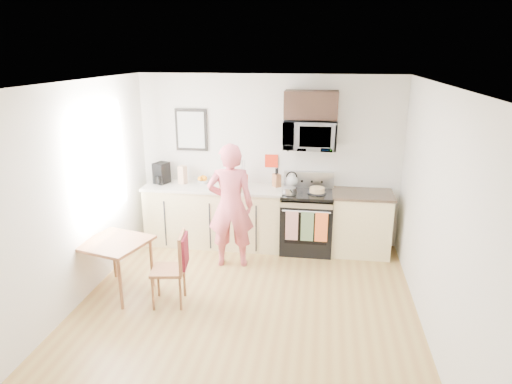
# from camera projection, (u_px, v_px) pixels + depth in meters

# --- Properties ---
(floor) EXTENTS (4.60, 4.60, 0.00)m
(floor) POSITION_uv_depth(u_px,v_px,m) (243.00, 317.00, 5.23)
(floor) COLOR olive
(floor) RESTS_ON ground
(back_wall) EXTENTS (4.00, 0.04, 2.60)m
(back_wall) POSITION_uv_depth(u_px,v_px,m) (268.00, 161.00, 7.02)
(back_wall) COLOR silver
(back_wall) RESTS_ON floor
(front_wall) EXTENTS (4.00, 0.04, 2.60)m
(front_wall) POSITION_uv_depth(u_px,v_px,m) (172.00, 339.00, 2.67)
(front_wall) COLOR silver
(front_wall) RESTS_ON floor
(left_wall) EXTENTS (0.04, 4.60, 2.60)m
(left_wall) POSITION_uv_depth(u_px,v_px,m) (67.00, 201.00, 5.13)
(left_wall) COLOR silver
(left_wall) RESTS_ON floor
(right_wall) EXTENTS (0.04, 4.60, 2.60)m
(right_wall) POSITION_uv_depth(u_px,v_px,m) (438.00, 220.00, 4.56)
(right_wall) COLOR silver
(right_wall) RESTS_ON floor
(ceiling) EXTENTS (4.00, 4.60, 0.04)m
(ceiling) POSITION_uv_depth(u_px,v_px,m) (240.00, 85.00, 4.46)
(ceiling) COLOR white
(ceiling) RESTS_ON back_wall
(window) EXTENTS (0.06, 1.40, 1.50)m
(window) POSITION_uv_depth(u_px,v_px,m) (101.00, 163.00, 5.80)
(window) COLOR white
(window) RESTS_ON left_wall
(cabinet_left) EXTENTS (2.10, 0.60, 0.90)m
(cabinet_left) POSITION_uv_depth(u_px,v_px,m) (215.00, 216.00, 7.10)
(cabinet_left) COLOR beige
(cabinet_left) RESTS_ON floor
(countertop_left) EXTENTS (2.14, 0.64, 0.04)m
(countertop_left) POSITION_uv_depth(u_px,v_px,m) (214.00, 188.00, 6.96)
(countertop_left) COLOR white
(countertop_left) RESTS_ON cabinet_left
(cabinet_right) EXTENTS (0.84, 0.60, 0.90)m
(cabinet_right) POSITION_uv_depth(u_px,v_px,m) (361.00, 224.00, 6.78)
(cabinet_right) COLOR beige
(cabinet_right) RESTS_ON floor
(countertop_right) EXTENTS (0.88, 0.64, 0.04)m
(countertop_right) POSITION_uv_depth(u_px,v_px,m) (363.00, 194.00, 6.64)
(countertop_right) COLOR black
(countertop_right) RESTS_ON cabinet_right
(range) EXTENTS (0.76, 0.70, 1.16)m
(range) POSITION_uv_depth(u_px,v_px,m) (307.00, 223.00, 6.88)
(range) COLOR black
(range) RESTS_ON floor
(microwave) EXTENTS (0.76, 0.51, 0.42)m
(microwave) POSITION_uv_depth(u_px,v_px,m) (310.00, 135.00, 6.58)
(microwave) COLOR #A8A9AD
(microwave) RESTS_ON back_wall
(upper_cabinet) EXTENTS (0.76, 0.35, 0.40)m
(upper_cabinet) POSITION_uv_depth(u_px,v_px,m) (311.00, 105.00, 6.50)
(upper_cabinet) COLOR black
(upper_cabinet) RESTS_ON back_wall
(wall_art) EXTENTS (0.50, 0.04, 0.65)m
(wall_art) POSITION_uv_depth(u_px,v_px,m) (191.00, 130.00, 7.03)
(wall_art) COLOR black
(wall_art) RESTS_ON back_wall
(wall_trivet) EXTENTS (0.20, 0.02, 0.20)m
(wall_trivet) POSITION_uv_depth(u_px,v_px,m) (271.00, 161.00, 6.99)
(wall_trivet) COLOR red
(wall_trivet) RESTS_ON back_wall
(person) EXTENTS (0.69, 0.50, 1.75)m
(person) POSITION_uv_depth(u_px,v_px,m) (231.00, 206.00, 6.27)
(person) COLOR #C4364D
(person) RESTS_ON floor
(dining_table) EXTENTS (0.78, 0.78, 0.69)m
(dining_table) POSITION_uv_depth(u_px,v_px,m) (115.00, 247.00, 5.59)
(dining_table) COLOR brown
(dining_table) RESTS_ON floor
(chair) EXTENTS (0.47, 0.43, 0.90)m
(chair) POSITION_uv_depth(u_px,v_px,m) (178.00, 259.00, 5.35)
(chair) COLOR brown
(chair) RESTS_ON floor
(knife_block) EXTENTS (0.15, 0.15, 0.20)m
(knife_block) POSITION_uv_depth(u_px,v_px,m) (277.00, 180.00, 6.91)
(knife_block) COLOR brown
(knife_block) RESTS_ON countertop_left
(utensil_crock) EXTENTS (0.13, 0.13, 0.40)m
(utensil_crock) POSITION_uv_depth(u_px,v_px,m) (244.00, 175.00, 6.96)
(utensil_crock) COLOR red
(utensil_crock) RESTS_ON countertop_left
(fruit_bowl) EXTENTS (0.27, 0.27, 0.11)m
(fruit_bowl) POSITION_uv_depth(u_px,v_px,m) (204.00, 180.00, 7.13)
(fruit_bowl) COLOR silver
(fruit_bowl) RESTS_ON countertop_left
(milk_carton) EXTENTS (0.14, 0.14, 0.28)m
(milk_carton) POSITION_uv_depth(u_px,v_px,m) (183.00, 175.00, 7.06)
(milk_carton) COLOR tan
(milk_carton) RESTS_ON countertop_left
(coffee_maker) EXTENTS (0.25, 0.30, 0.33)m
(coffee_maker) POSITION_uv_depth(u_px,v_px,m) (161.00, 174.00, 7.07)
(coffee_maker) COLOR black
(coffee_maker) RESTS_ON countertop_left
(bread_bag) EXTENTS (0.33, 0.17, 0.12)m
(bread_bag) POSITION_uv_depth(u_px,v_px,m) (230.00, 188.00, 6.68)
(bread_bag) COLOR #DBB073
(bread_bag) RESTS_ON countertop_left
(cake) EXTENTS (0.27, 0.27, 0.09)m
(cake) POSITION_uv_depth(u_px,v_px,m) (317.00, 191.00, 6.65)
(cake) COLOR black
(cake) RESTS_ON range
(kettle) EXTENTS (0.19, 0.19, 0.24)m
(kettle) POSITION_uv_depth(u_px,v_px,m) (292.00, 180.00, 6.95)
(kettle) COLOR silver
(kettle) RESTS_ON range
(pot) EXTENTS (0.20, 0.34, 0.10)m
(pot) POSITION_uv_depth(u_px,v_px,m) (289.00, 191.00, 6.60)
(pot) COLOR #A8A9AD
(pot) RESTS_ON range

